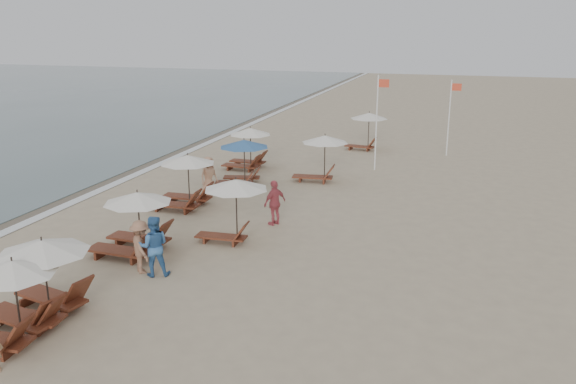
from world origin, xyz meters
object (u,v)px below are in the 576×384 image
(lounger_station_4, at_px, (241,159))
(inland_station_0, at_px, (231,201))
(lounger_station_5, at_px, (247,148))
(inland_station_2, at_px, (366,125))
(beachgoer_far_a, at_px, (275,203))
(beachgoer_far_b, at_px, (209,176))
(lounger_station_1, at_px, (37,281))
(flag_pole_near, at_px, (377,119))
(inland_station_1, at_px, (320,153))
(lounger_station_2, at_px, (132,225))
(beachgoer_mid_a, at_px, (154,246))
(lounger_station_3, at_px, (183,183))
(lounger_station_0, at_px, (8,303))
(beachgoer_mid_b, at_px, (141,247))

(lounger_station_4, height_order, inland_station_0, inland_station_0)
(lounger_station_5, bearing_deg, inland_station_2, 52.47)
(lounger_station_4, distance_m, inland_station_2, 10.60)
(beachgoer_far_a, relative_size, beachgoer_far_b, 1.00)
(lounger_station_1, distance_m, flag_pole_near, 19.53)
(inland_station_0, distance_m, beachgoer_far_a, 2.41)
(lounger_station_4, height_order, inland_station_1, inland_station_1)
(lounger_station_2, relative_size, inland_station_1, 1.02)
(lounger_station_4, height_order, beachgoer_far_b, lounger_station_4)
(lounger_station_4, relative_size, beachgoer_far_a, 1.44)
(inland_station_1, xyz_separation_m, beachgoer_far_a, (-0.03, -6.72, -0.53))
(inland_station_1, relative_size, beachgoer_mid_a, 1.43)
(beachgoer_mid_a, bearing_deg, lounger_station_4, -106.68)
(beachgoer_far_b, bearing_deg, lounger_station_3, -156.70)
(lounger_station_3, height_order, lounger_station_5, lounger_station_3)
(beachgoer_far_a, distance_m, beachgoer_far_b, 5.09)
(inland_station_1, height_order, inland_station_2, same)
(lounger_station_3, bearing_deg, inland_station_1, 53.17)
(lounger_station_5, xyz_separation_m, beachgoer_far_a, (4.27, -8.13, -0.21))
(lounger_station_0, relative_size, beachgoer_mid_b, 1.54)
(lounger_station_4, relative_size, flag_pole_near, 0.51)
(lounger_station_1, relative_size, inland_station_0, 1.10)
(lounger_station_0, height_order, inland_station_1, inland_station_1)
(inland_station_2, xyz_separation_m, beachgoer_far_a, (-0.82, -14.75, -0.61))
(inland_station_0, bearing_deg, lounger_station_4, 108.97)
(beachgoer_far_b, bearing_deg, beachgoer_mid_b, -140.35)
(inland_station_0, height_order, beachgoer_far_a, inland_station_0)
(lounger_station_1, xyz_separation_m, beachgoer_far_a, (3.43, 8.78, -0.17))
(lounger_station_5, height_order, beachgoer_far_a, lounger_station_5)
(lounger_station_3, bearing_deg, lounger_station_2, -81.94)
(inland_station_1, bearing_deg, lounger_station_5, 161.86)
(beachgoer_mid_a, bearing_deg, beachgoer_far_b, -100.09)
(lounger_station_5, bearing_deg, lounger_station_1, -87.17)
(lounger_station_5, height_order, inland_station_1, inland_station_1)
(lounger_station_4, xyz_separation_m, beachgoer_far_a, (3.33, -5.00, -0.36))
(beachgoer_mid_b, height_order, beachgoer_far_b, beachgoer_far_b)
(lounger_station_3, bearing_deg, beachgoer_far_b, 84.57)
(lounger_station_3, relative_size, lounger_station_4, 1.07)
(lounger_station_0, xyz_separation_m, lounger_station_2, (-0.19, 5.77, 0.05))
(lounger_station_4, bearing_deg, lounger_station_3, -103.35)
(lounger_station_2, xyz_separation_m, inland_station_2, (4.40, 18.87, 0.50))
(lounger_station_0, relative_size, lounger_station_3, 0.96)
(lounger_station_0, xyz_separation_m, inland_station_0, (2.51, 7.71, 0.54))
(lounger_station_2, distance_m, flag_pole_near, 15.21)
(lounger_station_5, distance_m, flag_pole_near, 6.91)
(beachgoer_mid_a, bearing_deg, beachgoer_far_a, -133.78)
(inland_station_2, xyz_separation_m, flag_pole_near, (1.41, -4.91, 1.20))
(lounger_station_5, xyz_separation_m, beachgoer_far_b, (0.17, -5.10, -0.21))
(inland_station_1, distance_m, beachgoer_far_b, 5.56)
(lounger_station_3, xyz_separation_m, inland_station_0, (3.42, -3.12, 0.43))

